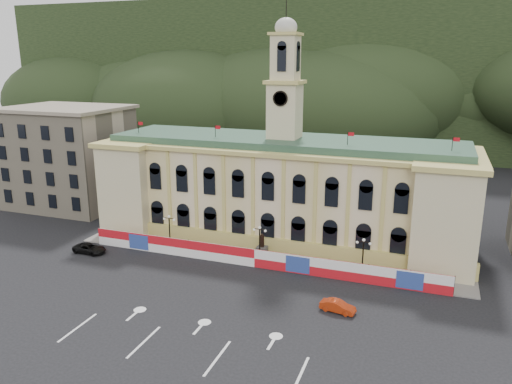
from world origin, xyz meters
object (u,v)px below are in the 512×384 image
(lamp_center, at_px, (260,240))
(red_sedan, at_px, (338,306))
(black_suv, at_px, (90,248))
(statue, at_px, (262,251))

(lamp_center, xyz_separation_m, red_sedan, (12.89, -10.38, -2.42))
(red_sedan, bearing_deg, lamp_center, 60.46)
(black_suv, bearing_deg, lamp_center, -75.53)
(statue, relative_size, lamp_center, 0.72)
(statue, relative_size, red_sedan, 0.90)
(statue, distance_m, lamp_center, 2.14)
(lamp_center, distance_m, black_suv, 24.79)
(statue, xyz_separation_m, red_sedan, (12.89, -11.38, -0.54))
(statue, xyz_separation_m, lamp_center, (0.00, -1.00, 1.89))
(statue, bearing_deg, red_sedan, -41.45)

